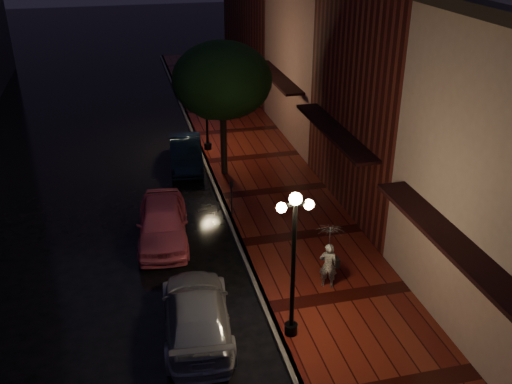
{
  "coord_description": "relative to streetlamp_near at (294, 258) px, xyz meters",
  "views": [
    {
      "loc": [
        -3.52,
        -16.78,
        10.57
      ],
      "look_at": [
        0.9,
        1.32,
        1.4
      ],
      "focal_mm": 40.0,
      "sensor_mm": 36.0,
      "label": 1
    }
  ],
  "objects": [
    {
      "name": "street_tree",
      "position": [
        0.26,
        10.99,
        1.64
      ],
      "size": [
        4.16,
        4.16,
        5.8
      ],
      "color": "black",
      "rests_on": "sidewalk"
    },
    {
      "name": "curb",
      "position": [
        -0.35,
        5.0,
        -2.53
      ],
      "size": [
        0.25,
        60.0,
        0.15
      ],
      "primitive_type": "cube",
      "color": "#595451",
      "rests_on": "ground"
    },
    {
      "name": "parking_meter",
      "position": [
        -0.2,
        7.15,
        -1.61
      ],
      "size": [
        0.13,
        0.1,
        1.38
      ],
      "rotation": [
        0.0,
        0.0,
        0.06
      ],
      "color": "black",
      "rests_on": "sidewalk"
    },
    {
      "name": "storefront_far",
      "position": [
        6.65,
        15.0,
        1.9
      ],
      "size": [
        5.0,
        8.0,
        9.0
      ],
      "primitive_type": "cube",
      "color": "#8C5951",
      "rests_on": "ground"
    },
    {
      "name": "streetlamp_near",
      "position": [
        0.0,
        0.0,
        0.0
      ],
      "size": [
        0.96,
        0.36,
        4.31
      ],
      "color": "black",
      "rests_on": "sidewalk"
    },
    {
      "name": "navy_car",
      "position": [
        -1.26,
        12.49,
        -1.93
      ],
      "size": [
        1.76,
        4.15,
        1.33
      ],
      "primitive_type": "imported",
      "rotation": [
        0.0,
        0.0,
        -0.09
      ],
      "color": "black",
      "rests_on": "ground"
    },
    {
      "name": "woman_with_umbrella",
      "position": [
        1.73,
        1.86,
        -1.06
      ],
      "size": [
        0.88,
        0.89,
        2.11
      ],
      "rotation": [
        0.0,
        0.0,
        2.74
      ],
      "color": "silver",
      "rests_on": "sidewalk"
    },
    {
      "name": "ground",
      "position": [
        -0.35,
        5.0,
        -2.6
      ],
      "size": [
        120.0,
        120.0,
        0.0
      ],
      "primitive_type": "plane",
      "color": "black",
      "rests_on": "ground"
    },
    {
      "name": "storefront_mid",
      "position": [
        6.65,
        7.0,
        2.9
      ],
      "size": [
        5.0,
        8.0,
        11.0
      ],
      "primitive_type": "cube",
      "color": "#511914",
      "rests_on": "ground"
    },
    {
      "name": "sidewalk",
      "position": [
        1.9,
        5.0,
        -2.53
      ],
      "size": [
        4.5,
        60.0,
        0.15
      ],
      "primitive_type": "cube",
      "color": "#48110C",
      "rests_on": "ground"
    },
    {
      "name": "streetlamp_far",
      "position": [
        0.0,
        14.0,
        0.0
      ],
      "size": [
        0.96,
        0.36,
        4.31
      ],
      "color": "black",
      "rests_on": "sidewalk"
    },
    {
      "name": "storefront_extra",
      "position": [
        6.65,
        25.0,
        2.4
      ],
      "size": [
        5.0,
        12.0,
        10.0
      ],
      "primitive_type": "cube",
      "color": "#511914",
      "rests_on": "ground"
    },
    {
      "name": "silver_car",
      "position": [
        -2.47,
        0.81,
        -1.94
      ],
      "size": [
        2.21,
        4.68,
        1.32
      ],
      "primitive_type": "imported",
      "rotation": [
        0.0,
        0.0,
        3.06
      ],
      "color": "#A1A0A8",
      "rests_on": "ground"
    },
    {
      "name": "pink_car",
      "position": [
        -2.91,
        6.06,
        -1.86
      ],
      "size": [
        2.14,
        4.48,
        1.48
      ],
      "primitive_type": "imported",
      "rotation": [
        0.0,
        0.0,
        -0.09
      ],
      "color": "#F16378",
      "rests_on": "ground"
    }
  ]
}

